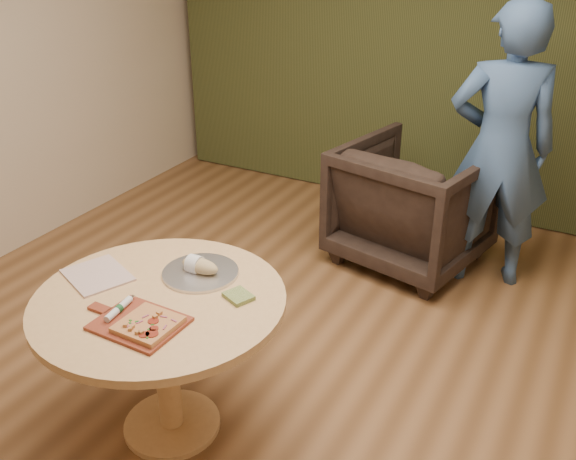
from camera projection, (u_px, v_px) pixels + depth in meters
The scene contains 12 objects.
room_shell at pixel (257, 149), 2.62m from camera, with size 5.04×6.04×2.84m.
curtain at pixel (449, 37), 4.90m from camera, with size 4.80×0.14×2.78m, color #2E3518.
pedestal_table at pixel (162, 324), 2.88m from camera, with size 1.12×1.12×0.75m.
pizza_paddle at pixel (138, 323), 2.63m from camera, with size 0.45×0.29×0.01m.
flatbread_pizza at pixel (148, 325), 2.59m from camera, with size 0.23×0.23×0.04m.
cutlery_roll at pixel (119, 309), 2.68m from camera, with size 0.05×0.20×0.03m.
newspaper at pixel (97, 275), 2.98m from camera, with size 0.30×0.25×0.01m, color silver.
serving_tray at pixel (201, 273), 2.99m from camera, with size 0.36×0.36×0.02m.
bread_roll at pixel (198, 265), 2.98m from camera, with size 0.19×0.09×0.09m.
green_packet at pixel (238, 296), 2.81m from camera, with size 0.12×0.10×0.02m, color #53662E.
armchair at pixel (414, 199), 4.45m from camera, with size 0.93×0.87×0.95m, color black.
person_standing at pixel (500, 149), 4.03m from camera, with size 0.68×0.44×1.85m, color #385784.
Camera 1 is at (1.28, -2.13, 2.28)m, focal length 40.00 mm.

